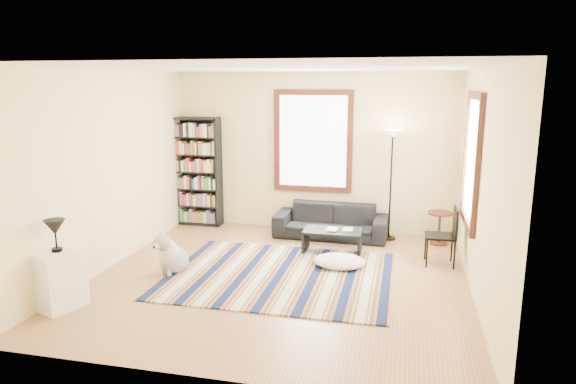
% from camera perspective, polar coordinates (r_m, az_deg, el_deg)
% --- Properties ---
extents(floor, '(5.00, 5.00, 0.10)m').
position_cam_1_polar(floor, '(7.13, -0.91, -9.91)').
color(floor, '#A07849').
rests_on(floor, ground).
extents(ceiling, '(5.00, 5.00, 0.10)m').
position_cam_1_polar(ceiling, '(6.61, -1.00, 14.08)').
color(ceiling, white).
rests_on(ceiling, floor).
extents(wall_back, '(5.00, 0.10, 2.80)m').
position_cam_1_polar(wall_back, '(9.18, 2.87, 4.46)').
color(wall_back, beige).
rests_on(wall_back, floor).
extents(wall_front, '(5.00, 0.10, 2.80)m').
position_cam_1_polar(wall_front, '(4.35, -9.03, -4.38)').
color(wall_front, beige).
rests_on(wall_front, floor).
extents(wall_left, '(0.10, 5.00, 2.80)m').
position_cam_1_polar(wall_left, '(7.73, -19.66, 2.30)').
color(wall_left, beige).
rests_on(wall_left, floor).
extents(wall_right, '(0.10, 5.00, 2.80)m').
position_cam_1_polar(wall_right, '(6.60, 21.08, 0.62)').
color(wall_right, beige).
rests_on(wall_right, floor).
extents(window_back, '(1.20, 0.06, 1.60)m').
position_cam_1_polar(window_back, '(9.08, 2.79, 5.64)').
color(window_back, white).
rests_on(window_back, wall_back).
extents(window_right, '(0.06, 1.20, 1.60)m').
position_cam_1_polar(window_right, '(7.34, 19.74, 3.39)').
color(window_right, white).
rests_on(window_right, wall_right).
extents(rug, '(3.07, 2.46, 0.02)m').
position_cam_1_polar(rug, '(7.20, -0.93, -9.18)').
color(rug, '#0C183E').
rests_on(rug, floor).
extents(sofa, '(1.94, 0.80, 0.56)m').
position_cam_1_polar(sofa, '(8.86, 4.80, -3.25)').
color(sofa, black).
rests_on(sofa, floor).
extents(bookshelf, '(0.90, 0.30, 2.00)m').
position_cam_1_polar(bookshelf, '(9.64, -10.10, 2.24)').
color(bookshelf, black).
rests_on(bookshelf, floor).
extents(coffee_table, '(0.90, 0.50, 0.36)m').
position_cam_1_polar(coffee_table, '(8.12, 4.97, -5.45)').
color(coffee_table, black).
rests_on(coffee_table, floor).
extents(book_a, '(0.20, 0.25, 0.02)m').
position_cam_1_polar(book_a, '(8.07, 4.29, -4.11)').
color(book_a, beige).
rests_on(book_a, coffee_table).
extents(book_b, '(0.23, 0.17, 0.02)m').
position_cam_1_polar(book_b, '(8.09, 6.10, -4.13)').
color(book_b, beige).
rests_on(book_b, coffee_table).
extents(floor_cushion, '(0.80, 0.63, 0.19)m').
position_cam_1_polar(floor_cushion, '(7.50, 5.75, -7.66)').
color(floor_cushion, silver).
rests_on(floor_cushion, floor).
extents(floor_lamp, '(0.34, 0.34, 1.86)m').
position_cam_1_polar(floor_lamp, '(8.73, 11.34, 0.70)').
color(floor_lamp, black).
rests_on(floor_lamp, floor).
extents(side_table, '(0.51, 0.51, 0.54)m').
position_cam_1_polar(side_table, '(8.81, 16.46, -3.87)').
color(side_table, '#4B1A12').
rests_on(side_table, floor).
extents(folding_chair, '(0.43, 0.41, 0.86)m').
position_cam_1_polar(folding_chair, '(7.81, 16.58, -4.72)').
color(folding_chair, black).
rests_on(folding_chair, floor).
extents(white_cabinet, '(0.53, 0.60, 0.70)m').
position_cam_1_polar(white_cabinet, '(6.68, -24.01, -8.89)').
color(white_cabinet, white).
rests_on(white_cabinet, floor).
extents(table_lamp, '(0.28, 0.28, 0.38)m').
position_cam_1_polar(table_lamp, '(6.51, -24.42, -4.43)').
color(table_lamp, black).
rests_on(table_lamp, white_cabinet).
extents(dog, '(0.59, 0.70, 0.60)m').
position_cam_1_polar(dog, '(7.39, -12.58, -6.49)').
color(dog, silver).
rests_on(dog, floor).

